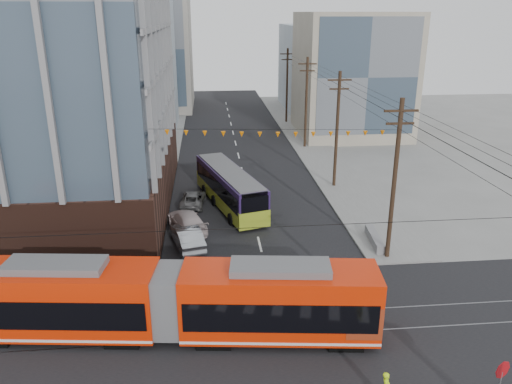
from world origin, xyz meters
The scene contains 12 objects.
ground centered at (0.00, 0.00, 0.00)m, with size 160.00×160.00×0.00m, color slate.
bg_bldg_nw_near centered at (-17.00, 52.00, 9.00)m, with size 18.00×16.00×18.00m, color #8C99A5.
bg_bldg_ne_near centered at (16.00, 48.00, 8.00)m, with size 14.00×14.00×16.00m, color gray.
bg_bldg_nw_far centered at (-14.00, 72.00, 10.00)m, with size 16.00×18.00×20.00m, color gray.
bg_bldg_ne_far centered at (18.00, 68.00, 7.00)m, with size 16.00×16.00×14.00m, color #8C99A5.
utility_pole_far centered at (8.50, 56.00, 5.50)m, with size 0.30×0.30×11.00m, color black.
streetcar centered at (-5.73, 3.62, 2.04)m, with size 21.20×2.98×4.09m, color red, non-canonical shape.
city_bus centered at (-1.80, 21.84, 1.69)m, with size 2.58×11.90×3.37m, color #291847, non-canonical shape.
parked_car_silver centered at (-5.21, 14.05, 0.80)m, with size 1.70×4.88×1.61m, color #9A9EA4.
parked_car_white centered at (-5.34, 17.01, 0.77)m, with size 2.16×5.32×1.54m, color #BEADAC.
parked_car_grey centered at (-5.00, 22.33, 0.60)m, with size 1.98×4.29×1.19m, color #606060.
jersey_barrier centered at (8.30, 13.13, 0.39)m, with size 0.88×3.91×0.78m, color slate.
Camera 1 is at (-3.47, -18.75, 15.96)m, focal length 35.00 mm.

